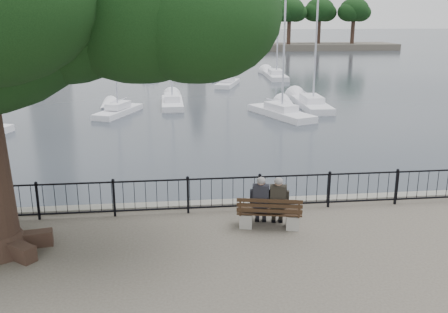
{
  "coord_description": "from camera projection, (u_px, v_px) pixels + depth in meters",
  "views": [
    {
      "loc": [
        -1.46,
        -10.42,
        5.33
      ],
      "look_at": [
        0.0,
        2.5,
        1.6
      ],
      "focal_mm": 40.0,
      "sensor_mm": 36.0,
      "label": 1
    }
  ],
  "objects": [
    {
      "name": "sailboat_d",
      "position": [
        312.0,
        103.0,
        34.78
      ],
      "size": [
        1.82,
        6.01,
        10.48
      ],
      "color": "white",
      "rests_on": "ground"
    },
    {
      "name": "sailboat_b",
      "position": [
        118.0,
        110.0,
        32.44
      ],
      "size": [
        3.01,
        4.76,
        9.93
      ],
      "color": "white",
      "rests_on": "ground"
    },
    {
      "name": "bench",
      "position": [
        269.0,
        217.0,
        12.82
      ],
      "size": [
        1.72,
        0.83,
        0.87
      ],
      "color": "gray",
      "rests_on": "ground"
    },
    {
      "name": "sailboat_c",
      "position": [
        281.0,
        112.0,
        31.82
      ],
      "size": [
        3.54,
        5.78,
        10.22
      ],
      "color": "white",
      "rests_on": "ground"
    },
    {
      "name": "person_right",
      "position": [
        278.0,
        204.0,
        12.8
      ],
      "size": [
        0.48,
        0.74,
        1.39
      ],
      "color": "black",
      "rests_on": "ground"
    },
    {
      "name": "sailboat_h",
      "position": [
        148.0,
        74.0,
        50.73
      ],
      "size": [
        2.22,
        5.22,
        12.08
      ],
      "color": "white",
      "rests_on": "ground"
    },
    {
      "name": "far_shore",
      "position": [
        317.0,
        27.0,
        89.39
      ],
      "size": [
        30.0,
        8.6,
        9.18
      ],
      "color": "#4E4840",
      "rests_on": "ground"
    },
    {
      "name": "person_left",
      "position": [
        261.0,
        203.0,
        12.84
      ],
      "size": [
        0.48,
        0.74,
        1.39
      ],
      "color": "black",
      "rests_on": "ground"
    },
    {
      "name": "sailboat_g",
      "position": [
        276.0,
        75.0,
        50.7
      ],
      "size": [
        2.03,
        6.28,
        10.7
      ],
      "color": "white",
      "rests_on": "ground"
    },
    {
      "name": "sailboat_f",
      "position": [
        228.0,
        82.0,
        45.46
      ],
      "size": [
        2.87,
        5.07,
        9.51
      ],
      "color": "white",
      "rests_on": "ground"
    },
    {
      "name": "railing",
      "position": [
        224.0,
        193.0,
        13.81
      ],
      "size": [
        22.06,
        0.06,
        1.0
      ],
      "color": "black",
      "rests_on": "ground"
    },
    {
      "name": "sailboat_i",
      "position": [
        172.0,
        101.0,
        35.44
      ],
      "size": [
        1.47,
        5.21,
        11.39
      ],
      "color": "white",
      "rests_on": "ground"
    },
    {
      "name": "harbor",
      "position": [
        222.0,
        221.0,
        14.58
      ],
      "size": [
        260.0,
        260.0,
        1.2
      ],
      "color": "slate",
      "rests_on": "ground"
    },
    {
      "name": "lion_monument",
      "position": [
        196.0,
        51.0,
        59.19
      ],
      "size": [
        5.64,
        5.64,
        8.41
      ],
      "color": "slate",
      "rests_on": "ground"
    }
  ]
}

